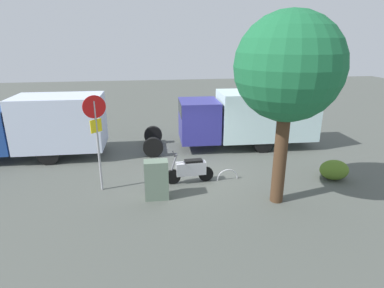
# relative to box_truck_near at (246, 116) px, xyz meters

# --- Properties ---
(ground_plane) EXTENTS (60.00, 60.00, 0.00)m
(ground_plane) POSITION_rel_box_truck_near_xyz_m (2.79, 3.03, -1.54)
(ground_plane) COLOR #4D514B
(box_truck_near) EXTENTS (8.33, 2.44, 2.71)m
(box_truck_near) POSITION_rel_box_truck_near_xyz_m (0.00, 0.00, 0.00)
(box_truck_near) COLOR black
(box_truck_near) RESTS_ON ground
(box_truck_far) EXTENTS (6.93, 2.30, 2.77)m
(box_truck_far) POSITION_rel_box_truck_near_xyz_m (9.52, 0.11, 0.01)
(box_truck_far) COLOR black
(box_truck_far) RESTS_ON ground
(motorcycle) EXTENTS (1.81, 0.55, 1.20)m
(motorcycle) POSITION_rel_box_truck_near_xyz_m (3.26, 3.71, -1.02)
(motorcycle) COLOR black
(motorcycle) RESTS_ON ground
(stop_sign) EXTENTS (0.71, 0.33, 3.37)m
(stop_sign) POSITION_rel_box_truck_near_xyz_m (6.45, 3.85, 0.71)
(stop_sign) COLOR #9E9EA3
(stop_sign) RESTS_ON ground
(street_tree) EXTENTS (3.18, 3.18, 5.92)m
(street_tree) POSITION_rel_box_truck_near_xyz_m (0.65, 5.52, 2.74)
(street_tree) COLOR #47301E
(street_tree) RESTS_ON ground
(utility_cabinet) EXTENTS (0.78, 0.47, 1.34)m
(utility_cabinet) POSITION_rel_box_truck_near_xyz_m (4.55, 4.76, -0.87)
(utility_cabinet) COLOR slate
(utility_cabinet) RESTS_ON ground
(bike_rack_hoop) EXTENTS (0.85, 0.13, 0.85)m
(bike_rack_hoop) POSITION_rel_box_truck_near_xyz_m (1.83, 3.68, -1.54)
(bike_rack_hoop) COLOR #B7B7BC
(bike_rack_hoop) RESTS_ON ground
(shrub_near_sign) EXTENTS (1.09, 0.89, 0.74)m
(shrub_near_sign) POSITION_rel_box_truck_near_xyz_m (-2.18, 4.22, -1.17)
(shrub_near_sign) COLOR #517324
(shrub_near_sign) RESTS_ON ground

